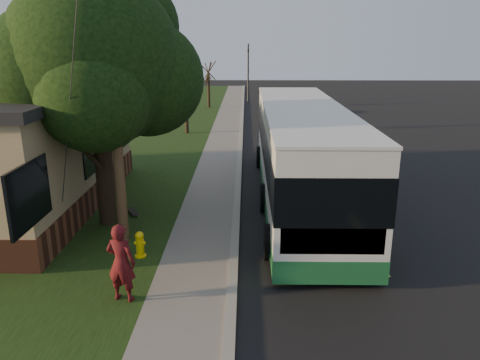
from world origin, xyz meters
The scene contains 16 objects.
ground centered at (0.00, 0.00, 0.00)m, with size 120.00×120.00×0.00m, color black.
road centered at (4.00, 10.00, 0.01)m, with size 8.00×80.00×0.01m, color black.
curb centered at (0.00, 10.00, 0.06)m, with size 0.25×80.00×0.12m, color gray.
sidewalk centered at (-1.00, 10.00, 0.04)m, with size 2.00×80.00×0.08m, color slate.
grass_verge centered at (-4.50, 10.00, 0.04)m, with size 5.00×80.00×0.07m, color black.
fire_hydrant centered at (-2.60, 0.00, 0.43)m, with size 0.32×0.32×0.74m.
utility_pole centered at (-3.31, 0.99, 4.63)m, with size 2.86×3.21×9.07m.
leafy_tree centered at (-4.17, 2.65, 5.17)m, with size 6.30×6.00×7.80m.
bare_tree_near centered at (-3.50, 18.00, 2.15)m, with size 1.38×1.21×4.31m.
bare_tree_far centered at (-3.00, 30.00, 2.00)m, with size 1.38×1.21×4.03m.
traffic_signal centered at (0.50, 34.00, 3.16)m, with size 0.18×0.22×5.50m.
transit_bus centered at (2.37, 4.89, 1.92)m, with size 3.07×13.31×3.60m.
skateboarder centered at (-2.50, -2.25, 1.01)m, with size 0.68×0.45×1.88m, color #4A0E13.
skateboard_main centered at (-3.59, 3.33, 0.13)m, with size 0.63×0.88×0.08m.
dumpster centered at (-8.25, 4.37, 0.70)m, with size 1.52×1.21×1.32m.
distant_car centered at (3.27, 26.34, 0.68)m, with size 1.61×4.01×1.37m, color black.
Camera 1 is at (0.33, -11.81, 5.86)m, focal length 35.00 mm.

